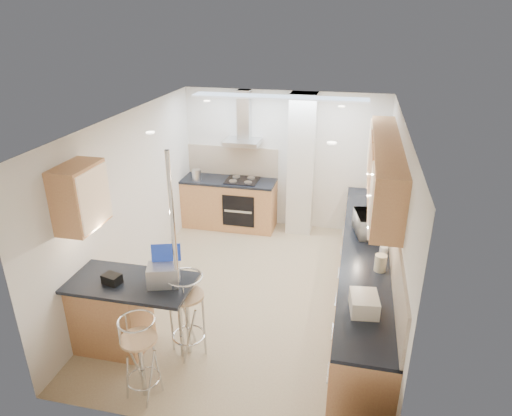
% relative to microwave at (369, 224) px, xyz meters
% --- Properties ---
extents(ground, '(4.80, 4.80, 0.00)m').
position_rel_microwave_xyz_m(ground, '(-1.52, -0.41, -1.07)').
color(ground, tan).
rests_on(ground, ground).
extents(room_shell, '(3.64, 4.84, 2.51)m').
position_rel_microwave_xyz_m(room_shell, '(-1.19, -0.03, 0.47)').
color(room_shell, white).
rests_on(room_shell, ground).
extents(right_counter, '(0.63, 4.40, 0.92)m').
position_rel_microwave_xyz_m(right_counter, '(-0.02, -0.41, -0.61)').
color(right_counter, '#B9724A').
rests_on(right_counter, ground).
extents(back_counter, '(1.70, 0.63, 0.92)m').
position_rel_microwave_xyz_m(back_counter, '(-2.47, 1.69, -0.61)').
color(back_counter, '#B9724A').
rests_on(back_counter, ground).
extents(peninsula, '(1.47, 0.72, 0.94)m').
position_rel_microwave_xyz_m(peninsula, '(-2.64, -1.86, -0.59)').
color(peninsula, '#B9724A').
rests_on(peninsula, ground).
extents(microwave, '(0.46, 0.60, 0.29)m').
position_rel_microwave_xyz_m(microwave, '(0.00, 0.00, 0.00)').
color(microwave, silver).
rests_on(microwave, right_counter).
extents(laptop, '(0.40, 0.35, 0.23)m').
position_rel_microwave_xyz_m(laptop, '(-2.22, -1.82, -0.01)').
color(laptop, '#A1A4A9').
rests_on(laptop, peninsula).
extents(bag, '(0.23, 0.19, 0.11)m').
position_rel_microwave_xyz_m(bag, '(-2.79, -1.93, -0.07)').
color(bag, black).
rests_on(bag, peninsula).
extents(bar_stool_near, '(0.45, 0.45, 0.97)m').
position_rel_microwave_xyz_m(bar_stool_near, '(-2.22, -2.51, -0.58)').
color(bar_stool_near, tan).
rests_on(bar_stool_near, ground).
extents(bar_stool_end, '(0.55, 0.55, 1.06)m').
position_rel_microwave_xyz_m(bar_stool_end, '(-1.99, -1.78, -0.54)').
color(bar_stool_end, tan).
rests_on(bar_stool_end, ground).
extents(jar_a, '(0.13, 0.13, 0.18)m').
position_rel_microwave_xyz_m(jar_a, '(-0.05, 0.46, -0.06)').
color(jar_a, beige).
rests_on(jar_a, right_counter).
extents(jar_b, '(0.13, 0.13, 0.14)m').
position_rel_microwave_xyz_m(jar_b, '(0.10, 0.76, -0.08)').
color(jar_b, beige).
rests_on(jar_b, right_counter).
extents(jar_c, '(0.18, 0.18, 0.20)m').
position_rel_microwave_xyz_m(jar_c, '(0.13, -0.97, -0.05)').
color(jar_c, '#BEB898').
rests_on(jar_c, right_counter).
extents(jar_d, '(0.11, 0.11, 0.15)m').
position_rel_microwave_xyz_m(jar_d, '(0.17, -0.63, -0.07)').
color(jar_d, silver).
rests_on(jar_d, right_counter).
extents(bread_bin, '(0.31, 0.38, 0.18)m').
position_rel_microwave_xyz_m(bread_bin, '(-0.06, -1.82, -0.06)').
color(bread_bin, beige).
rests_on(bread_bin, right_counter).
extents(kettle, '(0.16, 0.16, 0.21)m').
position_rel_microwave_xyz_m(kettle, '(-3.02, 1.54, -0.04)').
color(kettle, silver).
rests_on(kettle, back_counter).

